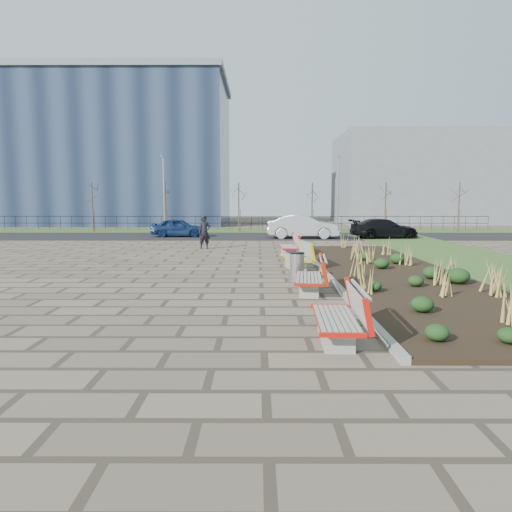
{
  "coord_description": "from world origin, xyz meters",
  "views": [
    {
      "loc": [
        1.55,
        -11.0,
        2.62
      ],
      "look_at": [
        1.5,
        3.0,
        0.9
      ],
      "focal_mm": 32.0,
      "sensor_mm": 36.0,
      "label": 1
    }
  ],
  "objects_px": {
    "lamp_west": "(164,195)",
    "lamp_east": "(338,195)",
    "bench_c": "(295,256)",
    "litter_bin": "(297,267)",
    "bench_d": "(288,245)",
    "car_blue": "(179,227)",
    "bench_b": "(309,276)",
    "bench_a": "(335,315)",
    "car_silver": "(303,226)",
    "car_black": "(384,229)",
    "pedestrian": "(204,232)"
  },
  "relations": [
    {
      "from": "car_blue",
      "to": "lamp_west",
      "type": "xyz_separation_m",
      "value": [
        -1.9,
        4.49,
        2.37
      ]
    },
    {
      "from": "bench_c",
      "to": "car_black",
      "type": "xyz_separation_m",
      "value": [
        7.18,
        13.79,
        0.19
      ]
    },
    {
      "from": "lamp_west",
      "to": "lamp_east",
      "type": "bearing_deg",
      "value": 0.0
    },
    {
      "from": "litter_bin",
      "to": "lamp_west",
      "type": "distance_m",
      "value": 24.21
    },
    {
      "from": "bench_b",
      "to": "bench_d",
      "type": "distance_m",
      "value": 8.64
    },
    {
      "from": "bench_a",
      "to": "bench_c",
      "type": "height_order",
      "value": "same"
    },
    {
      "from": "car_silver",
      "to": "lamp_west",
      "type": "xyz_separation_m",
      "value": [
        -10.66,
        5.76,
        2.22
      ]
    },
    {
      "from": "bench_c",
      "to": "car_black",
      "type": "height_order",
      "value": "car_black"
    },
    {
      "from": "bench_c",
      "to": "lamp_east",
      "type": "height_order",
      "value": "lamp_east"
    },
    {
      "from": "pedestrian",
      "to": "car_blue",
      "type": "height_order",
      "value": "pedestrian"
    },
    {
      "from": "bench_a",
      "to": "lamp_east",
      "type": "xyz_separation_m",
      "value": [
        5.0,
        28.72,
        2.54
      ]
    },
    {
      "from": "car_blue",
      "to": "car_silver",
      "type": "height_order",
      "value": "car_silver"
    },
    {
      "from": "bench_a",
      "to": "lamp_east",
      "type": "relative_size",
      "value": 0.35
    },
    {
      "from": "bench_d",
      "to": "lamp_west",
      "type": "relative_size",
      "value": 0.35
    },
    {
      "from": "bench_c",
      "to": "litter_bin",
      "type": "relative_size",
      "value": 2.27
    },
    {
      "from": "car_blue",
      "to": "car_silver",
      "type": "relative_size",
      "value": 0.79
    },
    {
      "from": "bench_b",
      "to": "lamp_west",
      "type": "distance_m",
      "value": 26.01
    },
    {
      "from": "bench_b",
      "to": "lamp_east",
      "type": "bearing_deg",
      "value": 84.25
    },
    {
      "from": "litter_bin",
      "to": "car_silver",
      "type": "height_order",
      "value": "car_silver"
    },
    {
      "from": "bench_a",
      "to": "car_blue",
      "type": "distance_m",
      "value": 25.25
    },
    {
      "from": "bench_c",
      "to": "car_blue",
      "type": "distance_m",
      "value": 16.78
    },
    {
      "from": "litter_bin",
      "to": "car_blue",
      "type": "height_order",
      "value": "car_blue"
    },
    {
      "from": "bench_d",
      "to": "car_silver",
      "type": "xyz_separation_m",
      "value": [
        1.66,
        9.87,
        0.32
      ]
    },
    {
      "from": "bench_b",
      "to": "litter_bin",
      "type": "relative_size",
      "value": 2.27
    },
    {
      "from": "bench_b",
      "to": "car_blue",
      "type": "distance_m",
      "value": 21.02
    },
    {
      "from": "bench_a",
      "to": "bench_d",
      "type": "distance_m",
      "value": 13.08
    },
    {
      "from": "bench_d",
      "to": "lamp_east",
      "type": "relative_size",
      "value": 0.35
    },
    {
      "from": "car_blue",
      "to": "car_black",
      "type": "relative_size",
      "value": 0.83
    },
    {
      "from": "bench_c",
      "to": "litter_bin",
      "type": "xyz_separation_m",
      "value": [
        -0.17,
        -2.7,
        -0.04
      ]
    },
    {
      "from": "lamp_west",
      "to": "car_blue",
      "type": "bearing_deg",
      "value": -67.06
    },
    {
      "from": "car_silver",
      "to": "lamp_west",
      "type": "bearing_deg",
      "value": 64.44
    },
    {
      "from": "bench_b",
      "to": "lamp_east",
      "type": "relative_size",
      "value": 0.35
    },
    {
      "from": "bench_b",
      "to": "car_silver",
      "type": "height_order",
      "value": "car_silver"
    },
    {
      "from": "bench_b",
      "to": "lamp_west",
      "type": "relative_size",
      "value": 0.35
    },
    {
      "from": "car_blue",
      "to": "car_black",
      "type": "distance_m",
      "value": 14.35
    },
    {
      "from": "litter_bin",
      "to": "car_blue",
      "type": "xyz_separation_m",
      "value": [
        -6.93,
        17.91,
        0.21
      ]
    },
    {
      "from": "bench_b",
      "to": "litter_bin",
      "type": "xyz_separation_m",
      "value": [
        -0.17,
        1.87,
        -0.04
      ]
    },
    {
      "from": "bench_a",
      "to": "car_blue",
      "type": "height_order",
      "value": "car_blue"
    },
    {
      "from": "bench_a",
      "to": "car_silver",
      "type": "distance_m",
      "value": 23.02
    },
    {
      "from": "pedestrian",
      "to": "car_silver",
      "type": "xyz_separation_m",
      "value": [
        5.96,
        6.84,
        -0.08
      ]
    },
    {
      "from": "bench_d",
      "to": "lamp_west",
      "type": "xyz_separation_m",
      "value": [
        -9.0,
        15.63,
        2.54
      ]
    },
    {
      "from": "bench_d",
      "to": "lamp_east",
      "type": "bearing_deg",
      "value": 68.88
    },
    {
      "from": "bench_a",
      "to": "car_silver",
      "type": "relative_size",
      "value": 0.43
    },
    {
      "from": "litter_bin",
      "to": "car_black",
      "type": "xyz_separation_m",
      "value": [
        7.36,
        16.49,
        0.22
      ]
    },
    {
      "from": "car_black",
      "to": "lamp_east",
      "type": "distance_m",
      "value": 6.72
    },
    {
      "from": "lamp_east",
      "to": "car_blue",
      "type": "bearing_deg",
      "value": -159.65
    },
    {
      "from": "litter_bin",
      "to": "pedestrian",
      "type": "distance_m",
      "value": 10.63
    },
    {
      "from": "lamp_east",
      "to": "bench_b",
      "type": "bearing_deg",
      "value": -101.64
    },
    {
      "from": "bench_c",
      "to": "lamp_west",
      "type": "relative_size",
      "value": 0.35
    },
    {
      "from": "bench_b",
      "to": "bench_c",
      "type": "bearing_deg",
      "value": 95.9
    }
  ]
}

